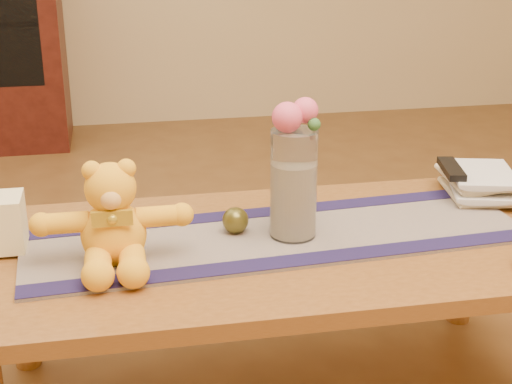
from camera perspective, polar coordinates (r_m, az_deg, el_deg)
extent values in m
cube|color=brown|center=(1.81, 1.56, -4.34)|extent=(1.40, 0.70, 0.04)
cylinder|color=brown|center=(2.15, -17.32, -7.72)|extent=(0.07, 0.07, 0.41)
cylinder|color=brown|center=(2.35, 15.41, -4.94)|extent=(0.07, 0.07, 0.41)
cube|color=#1F1946|center=(1.82, 1.67, -3.37)|extent=(1.22, 0.42, 0.01)
cube|color=#1A143E|center=(1.69, 3.03, -5.17)|extent=(1.20, 0.14, 0.00)
cube|color=#1A143E|center=(1.94, 0.48, -1.53)|extent=(1.20, 0.14, 0.00)
cube|color=#FDF2BA|center=(1.82, -18.71, -2.20)|extent=(0.10, 0.10, 0.13)
cylinder|color=silver|center=(1.77, 2.85, 0.60)|extent=(0.11, 0.11, 0.26)
cylinder|color=beige|center=(1.78, 2.83, -0.58)|extent=(0.09, 0.09, 0.18)
sphere|color=#E65173|center=(1.70, 2.37, 5.66)|extent=(0.07, 0.07, 0.07)
sphere|color=#E65173|center=(1.72, 3.73, 6.17)|extent=(0.06, 0.06, 0.06)
sphere|color=#445B95|center=(1.75, 3.00, 5.86)|extent=(0.04, 0.04, 0.04)
sphere|color=#445B95|center=(1.73, 1.82, 5.42)|extent=(0.04, 0.04, 0.04)
sphere|color=#33662D|center=(1.71, 4.41, 5.11)|extent=(0.03, 0.03, 0.03)
sphere|color=#4F491A|center=(1.81, -1.56, -2.14)|extent=(0.07, 0.07, 0.06)
imported|color=beige|center=(2.13, 14.29, -0.10)|extent=(0.20, 0.25, 0.02)
imported|color=beige|center=(2.12, 14.49, 0.35)|extent=(0.22, 0.26, 0.02)
imported|color=beige|center=(2.12, 14.21, 0.89)|extent=(0.19, 0.24, 0.02)
imported|color=beige|center=(2.11, 14.55, 1.33)|extent=(0.22, 0.26, 0.02)
cube|color=black|center=(2.10, 14.53, 1.71)|extent=(0.08, 0.17, 0.02)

